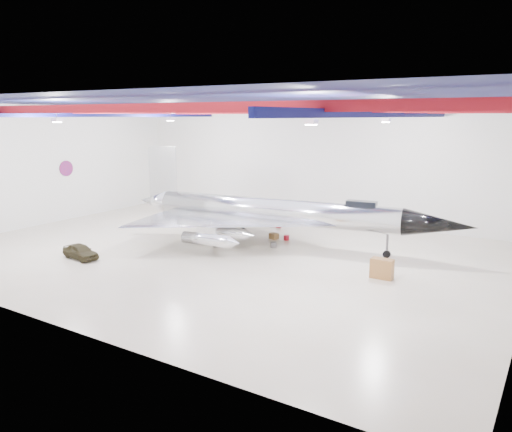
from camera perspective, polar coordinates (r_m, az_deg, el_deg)
The scene contains 16 objects.
floor at distance 37.33m, azimuth -3.88°, elevation -4.17°, with size 40.00×40.00×0.00m, color #BEB097.
wall_back at distance 49.11m, azimuth 6.39°, elevation 6.06°, with size 40.00×40.00×0.00m, color silver.
wall_left at distance 50.59m, azimuth -22.75°, elevation 5.40°, with size 30.00×30.00×0.00m, color silver.
ceiling at distance 35.98m, azimuth -4.12°, elevation 12.96°, with size 40.00×40.00×0.00m, color #0A0F38.
ceiling_structure at distance 35.97m, azimuth -4.10°, elevation 11.88°, with size 39.50×29.50×1.08m.
wall_roundel at distance 51.77m, azimuth -20.87°, elevation 5.10°, with size 1.50×1.50×0.10m, color #B21414.
jet_aircraft at distance 38.85m, azimuth 1.94°, elevation 0.18°, with size 27.35×17.50×7.47m.
jeep at distance 37.63m, azimuth -19.42°, elevation -3.84°, with size 1.27×3.15×1.07m, color #312C18.
desk at distance 32.25m, azimuth 14.19°, elevation -5.85°, with size 1.38×0.69×1.26m, color brown.
crate_ply at distance 42.90m, azimuth -4.49°, elevation -1.84°, with size 0.59×0.47×0.41m, color olive.
toolbox_red at distance 45.45m, azimuth 2.59°, elevation -1.12°, with size 0.47×0.37×0.33m, color #A2101F.
engine_drum at distance 38.56m, azimuth 2.01°, elevation -3.32°, with size 0.48×0.48×0.43m, color #59595B.
parts_bin at distance 41.23m, azimuth 2.05°, elevation -2.31°, with size 0.68×0.54×0.48m, color olive.
crate_small at distance 47.44m, azimuth -9.02°, elevation -0.78°, with size 0.33×0.27×0.23m, color #59595B.
tool_chest at distance 40.92m, azimuth 3.50°, elevation -2.48°, with size 0.46×0.46×0.41m, color #A2101F.
oil_barrel at distance 43.05m, azimuth -1.94°, elevation -1.76°, with size 0.61×0.49×0.43m, color olive.
Camera 1 is at (21.15, -29.09, 9.99)m, focal length 35.00 mm.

